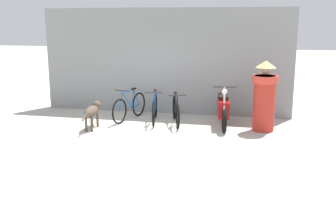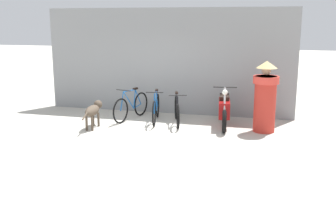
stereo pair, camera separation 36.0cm
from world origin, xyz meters
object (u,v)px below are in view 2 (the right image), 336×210
Objects in this scene: motorcycle at (224,109)px; bicycle_0 at (131,106)px; bicycle_1 at (156,108)px; bicycle_2 at (177,111)px; person_in_robes at (265,97)px; stray_dog at (93,110)px.

bicycle_0 is at bearing -98.47° from motorcycle.
motorcycle is at bearing 79.86° from bicycle_1.
bicycle_2 is at bearing 74.64° from bicycle_1.
person_in_robes is (2.26, -0.21, 0.53)m from bicycle_2.
person_in_robes is (4.24, 0.72, 0.42)m from stray_dog.
person_in_robes is (2.86, -0.26, 0.51)m from bicycle_1.
bicycle_1 is (0.74, -0.08, -0.00)m from bicycle_0.
stray_dog is (-1.98, -0.94, 0.11)m from bicycle_2.
bicycle_1 is at bearing -96.57° from motorcycle.
bicycle_0 reaches higher than bicycle_2.
stray_dog is 4.32m from person_in_robes.
motorcycle is 1.59× the size of stray_dog.
person_in_robes is (1.02, -0.27, 0.44)m from motorcycle.
person_in_robes reaches higher than bicycle_0.
person_in_robes is (3.60, -0.34, 0.51)m from bicycle_0.
bicycle_1 is 1.84m from motorcycle.
bicycle_0 is 0.94× the size of person_in_robes.
person_in_robes reaches higher than stray_dog.
motorcycle reaches higher than stray_dog.
bicycle_0 is at bearing 8.44° from person_in_robes.
bicycle_0 is 1.25m from stray_dog.
bicycle_2 is at bearing -68.18° from stray_dog.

